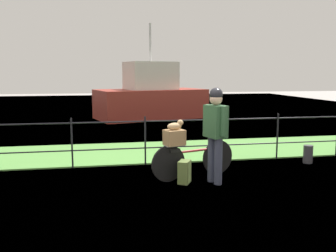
{
  "coord_description": "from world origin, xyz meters",
  "views": [
    {
      "loc": [
        -0.91,
        -5.72,
        1.93
      ],
      "look_at": [
        0.38,
        1.26,
        0.9
      ],
      "focal_mm": 39.15,
      "sensor_mm": 36.0,
      "label": 1
    }
  ],
  "objects_px": {
    "mooring_bollard": "(308,154)",
    "wooden_crate": "(174,137)",
    "terrier_dog": "(176,126)",
    "backpack_on_paving": "(184,172)",
    "cyclist_person": "(215,127)",
    "bicycle_main": "(193,159)",
    "moored_boat_near": "(151,97)"
  },
  "relations": [
    {
      "from": "bicycle_main",
      "to": "terrier_dog",
      "type": "relative_size",
      "value": 5.13
    },
    {
      "from": "cyclist_person",
      "to": "moored_boat_near",
      "type": "xyz_separation_m",
      "value": [
        0.18,
        9.53,
        -0.12
      ]
    },
    {
      "from": "wooden_crate",
      "to": "cyclist_person",
      "type": "bearing_deg",
      "value": -20.8
    },
    {
      "from": "terrier_dog",
      "to": "cyclist_person",
      "type": "bearing_deg",
      "value": -22.06
    },
    {
      "from": "mooring_bollard",
      "to": "wooden_crate",
      "type": "bearing_deg",
      "value": -166.31
    },
    {
      "from": "backpack_on_paving",
      "to": "terrier_dog",
      "type": "bearing_deg",
      "value": -116.86
    },
    {
      "from": "terrier_dog",
      "to": "mooring_bollard",
      "type": "relative_size",
      "value": 0.84
    },
    {
      "from": "backpack_on_paving",
      "to": "moored_boat_near",
      "type": "height_order",
      "value": "moored_boat_near"
    },
    {
      "from": "wooden_crate",
      "to": "backpack_on_paving",
      "type": "distance_m",
      "value": 0.63
    },
    {
      "from": "cyclist_person",
      "to": "backpack_on_paving",
      "type": "bearing_deg",
      "value": 170.37
    },
    {
      "from": "bicycle_main",
      "to": "terrier_dog",
      "type": "xyz_separation_m",
      "value": [
        -0.35,
        -0.11,
        0.66
      ]
    },
    {
      "from": "terrier_dog",
      "to": "cyclist_person",
      "type": "distance_m",
      "value": 0.7
    },
    {
      "from": "moored_boat_near",
      "to": "mooring_bollard",
      "type": "bearing_deg",
      "value": -75.2
    },
    {
      "from": "cyclist_person",
      "to": "backpack_on_paving",
      "type": "relative_size",
      "value": 4.21
    },
    {
      "from": "terrier_dog",
      "to": "backpack_on_paving",
      "type": "xyz_separation_m",
      "value": [
        0.13,
        -0.18,
        -0.81
      ]
    },
    {
      "from": "wooden_crate",
      "to": "mooring_bollard",
      "type": "xyz_separation_m",
      "value": [
        3.1,
        0.76,
        -0.6
      ]
    },
    {
      "from": "terrier_dog",
      "to": "backpack_on_paving",
      "type": "bearing_deg",
      "value": -54.39
    },
    {
      "from": "terrier_dog",
      "to": "moored_boat_near",
      "type": "distance_m",
      "value": 9.3
    },
    {
      "from": "bicycle_main",
      "to": "backpack_on_paving",
      "type": "height_order",
      "value": "bicycle_main"
    },
    {
      "from": "wooden_crate",
      "to": "mooring_bollard",
      "type": "height_order",
      "value": "wooden_crate"
    },
    {
      "from": "mooring_bollard",
      "to": "terrier_dog",
      "type": "bearing_deg",
      "value": -166.34
    },
    {
      "from": "wooden_crate",
      "to": "backpack_on_paving",
      "type": "relative_size",
      "value": 0.85
    },
    {
      "from": "bicycle_main",
      "to": "cyclist_person",
      "type": "distance_m",
      "value": 0.81
    },
    {
      "from": "mooring_bollard",
      "to": "moored_boat_near",
      "type": "bearing_deg",
      "value": 104.8
    },
    {
      "from": "cyclist_person",
      "to": "backpack_on_paving",
      "type": "height_order",
      "value": "cyclist_person"
    },
    {
      "from": "cyclist_person",
      "to": "moored_boat_near",
      "type": "bearing_deg",
      "value": 88.94
    },
    {
      "from": "wooden_crate",
      "to": "terrier_dog",
      "type": "relative_size",
      "value": 1.05
    },
    {
      "from": "moored_boat_near",
      "to": "bicycle_main",
      "type": "bearing_deg",
      "value": -92.96
    },
    {
      "from": "bicycle_main",
      "to": "terrier_dog",
      "type": "distance_m",
      "value": 0.76
    },
    {
      "from": "backpack_on_paving",
      "to": "wooden_crate",
      "type": "bearing_deg",
      "value": -110.8
    },
    {
      "from": "mooring_bollard",
      "to": "moored_boat_near",
      "type": "relative_size",
      "value": 0.08
    },
    {
      "from": "terrier_dog",
      "to": "moored_boat_near",
      "type": "relative_size",
      "value": 0.07
    }
  ]
}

